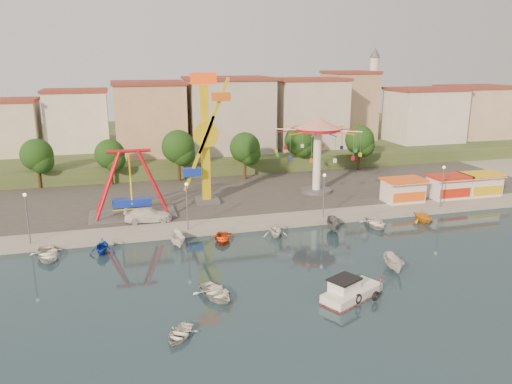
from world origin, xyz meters
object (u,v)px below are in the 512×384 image
object	(u,v)px
pirate_ship_ride	(131,185)
cabin_motorboat	(350,293)
rowboat_a	(216,293)
skiff	(394,263)
wave_swinger	(318,138)
kamikaze_tower	(207,142)
van	(148,215)

from	to	relation	value
pirate_ship_ride	cabin_motorboat	size ratio (longest dim) A/B	1.71
pirate_ship_ride	rowboat_a	size ratio (longest dim) A/B	2.51
rowboat_a	skiff	distance (m)	16.71
wave_swinger	skiff	size ratio (longest dim) A/B	3.29
kamikaze_tower	rowboat_a	bearing A→B (deg)	-99.16
pirate_ship_ride	wave_swinger	distance (m)	25.93
cabin_motorboat	rowboat_a	world-z (taller)	cabin_motorboat
cabin_motorboat	wave_swinger	bearing A→B (deg)	45.86
pirate_ship_ride	van	world-z (taller)	pirate_ship_ride
cabin_motorboat	van	xyz separation A→B (m)	(-14.36, 22.68, 0.85)
cabin_motorboat	van	world-z (taller)	van
pirate_ship_ride	rowboat_a	bearing A→B (deg)	-75.88
kamikaze_tower	van	size ratio (longest dim) A/B	3.11
cabin_motorboat	van	distance (m)	26.86
kamikaze_tower	wave_swinger	distance (m)	15.63
kamikaze_tower	skiff	world-z (taller)	kamikaze_tower
kamikaze_tower	van	distance (m)	12.26
pirate_ship_ride	van	xyz separation A→B (m)	(1.64, -2.81, -3.03)
rowboat_a	kamikaze_tower	bearing A→B (deg)	61.34
wave_swinger	skiff	world-z (taller)	wave_swinger
pirate_ship_ride	wave_swinger	bearing A→B (deg)	9.64
cabin_motorboat	kamikaze_tower	bearing A→B (deg)	75.62
rowboat_a	van	size ratio (longest dim) A/B	0.75
cabin_motorboat	van	bearing A→B (deg)	95.52
wave_swinger	rowboat_a	world-z (taller)	wave_swinger
van	skiff	bearing A→B (deg)	-127.47
wave_swinger	skiff	bearing A→B (deg)	-96.58
skiff	van	size ratio (longest dim) A/B	0.66
cabin_motorboat	rowboat_a	xyz separation A→B (m)	(-10.36, 3.10, -0.10)
skiff	van	world-z (taller)	van
pirate_ship_ride	cabin_motorboat	xyz separation A→B (m)	(15.99, -25.49, -3.88)
van	rowboat_a	bearing A→B (deg)	-163.89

